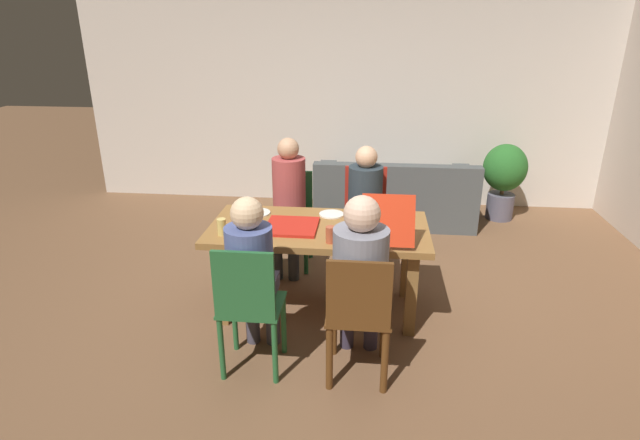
# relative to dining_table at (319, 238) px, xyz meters

# --- Properties ---
(ground_plane) EXTENTS (20.00, 20.00, 0.00)m
(ground_plane) POSITION_rel_dining_table_xyz_m (0.00, 0.00, -0.63)
(ground_plane) COLOR brown
(back_wall) EXTENTS (6.55, 0.12, 2.66)m
(back_wall) POSITION_rel_dining_table_xyz_m (0.00, 2.82, 0.70)
(back_wall) COLOR beige
(back_wall) RESTS_ON ground
(dining_table) EXTENTS (1.70, 0.84, 0.73)m
(dining_table) POSITION_rel_dining_table_xyz_m (0.00, 0.00, 0.00)
(dining_table) COLOR olive
(dining_table) RESTS_ON ground
(chair_0) EXTENTS (0.41, 0.41, 0.89)m
(chair_0) POSITION_rel_dining_table_xyz_m (-0.36, 0.87, -0.13)
(chair_0) COLOR #246836
(chair_0) RESTS_ON ground
(person_0) EXTENTS (0.31, 0.50, 1.25)m
(person_0) POSITION_rel_dining_table_xyz_m (-0.36, 0.73, 0.10)
(person_0) COLOR #33393D
(person_0) RESTS_ON ground
(chair_1) EXTENTS (0.41, 0.39, 0.97)m
(chair_1) POSITION_rel_dining_table_xyz_m (0.34, 0.84, -0.12)
(chair_1) COLOR #A9251A
(chair_1) RESTS_ON ground
(person_1) EXTENTS (0.31, 0.50, 1.20)m
(person_1) POSITION_rel_dining_table_xyz_m (0.34, 0.70, 0.08)
(person_1) COLOR #3D4246
(person_1) RESTS_ON ground
(chair_2) EXTENTS (0.40, 0.38, 0.94)m
(chair_2) POSITION_rel_dining_table_xyz_m (-0.36, -0.87, -0.10)
(chair_2) COLOR #256232
(chair_2) RESTS_ON ground
(person_2) EXTENTS (0.30, 0.48, 1.22)m
(person_2) POSITION_rel_dining_table_xyz_m (-0.36, -0.73, 0.09)
(person_2) COLOR #443F4D
(person_2) RESTS_ON ground
(chair_3) EXTENTS (0.41, 0.43, 0.92)m
(chair_3) POSITION_rel_dining_table_xyz_m (0.34, -0.87, -0.14)
(chair_3) COLOR #5A3516
(chair_3) RESTS_ON ground
(person_3) EXTENTS (0.35, 0.51, 1.26)m
(person_3) POSITION_rel_dining_table_xyz_m (0.34, -0.74, 0.12)
(person_3) COLOR #362E3F
(person_3) RESTS_ON ground
(pizza_box_0) EXTENTS (0.37, 0.55, 0.36)m
(pizza_box_0) POSITION_rel_dining_table_xyz_m (0.52, -0.09, 0.15)
(pizza_box_0) COLOR red
(pizza_box_0) RESTS_ON dining_table
(pizza_box_1) EXTENTS (0.39, 0.39, 0.02)m
(pizza_box_1) POSITION_rel_dining_table_xyz_m (-0.20, -0.05, 0.11)
(pizza_box_1) COLOR red
(pizza_box_1) RESTS_ON dining_table
(plate_0) EXTENTS (0.20, 0.20, 0.01)m
(plate_0) POSITION_rel_dining_table_xyz_m (0.08, 0.26, 0.11)
(plate_0) COLOR white
(plate_0) RESTS_ON dining_table
(plate_1) EXTENTS (0.23, 0.23, 0.03)m
(plate_1) POSITION_rel_dining_table_xyz_m (-0.54, 0.23, 0.11)
(plate_1) COLOR white
(plate_1) RESTS_ON dining_table
(drinking_glass_0) EXTENTS (0.07, 0.07, 0.12)m
(drinking_glass_0) POSITION_rel_dining_table_xyz_m (0.12, -0.30, 0.16)
(drinking_glass_0) COLOR #B34E30
(drinking_glass_0) RESTS_ON dining_table
(drinking_glass_1) EXTENTS (0.07, 0.07, 0.13)m
(drinking_glass_1) POSITION_rel_dining_table_xyz_m (-0.63, 0.04, 0.17)
(drinking_glass_1) COLOR #BE4D2C
(drinking_glass_1) RESTS_ON dining_table
(drinking_glass_2) EXTENTS (0.07, 0.07, 0.13)m
(drinking_glass_2) POSITION_rel_dining_table_xyz_m (-0.70, -0.24, 0.17)
(drinking_glass_2) COLOR #DBC167
(drinking_glass_2) RESTS_ON dining_table
(couch) EXTENTS (1.83, 0.91, 0.77)m
(couch) POSITION_rel_dining_table_xyz_m (0.67, 2.11, -0.36)
(couch) COLOR #4B5050
(couch) RESTS_ON ground
(potted_plant) EXTENTS (0.50, 0.50, 0.91)m
(potted_plant) POSITION_rel_dining_table_xyz_m (1.95, 2.30, -0.09)
(potted_plant) COLOR #595565
(potted_plant) RESTS_ON ground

